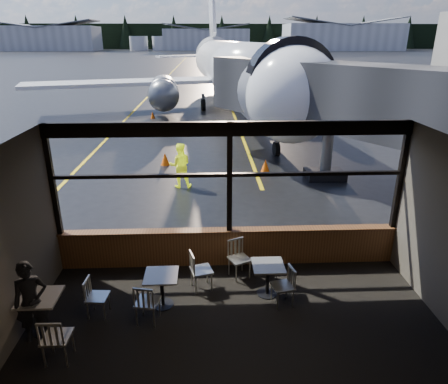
{
  "coord_description": "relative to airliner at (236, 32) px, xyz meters",
  "views": [
    {
      "loc": [
        -0.5,
        -8.5,
        5.18
      ],
      "look_at": [
        -0.08,
        1.0,
        1.5
      ],
      "focal_mm": 32.0,
      "sensor_mm": 36.0,
      "label": 1
    }
  ],
  "objects": [
    {
      "name": "hangar_right",
      "position": [
        58.32,
        156.26,
        0.43
      ],
      "size": [
        50.0,
        20.0,
        12.0
      ],
      "primitive_type": null,
      "color": "silver",
      "rests_on": "ground_plane"
    },
    {
      "name": "treeline",
      "position": [
        -1.68,
        188.26,
        0.43
      ],
      "size": [
        360.0,
        3.0,
        12.0
      ],
      "primitive_type": "cube",
      "color": "black",
      "rests_on": "ground_plane"
    },
    {
      "name": "cafe_table_left",
      "position": [
        -5.28,
        -24.0,
        -5.18
      ],
      "size": [
        0.71,
        0.71,
        0.78
      ],
      "primitive_type": null,
      "color": "#9B968F",
      "rests_on": "carpet_floor"
    },
    {
      "name": "mullion_right",
      "position": [
        2.27,
        -21.74,
        -3.37
      ],
      "size": [
        0.12,
        0.12,
        2.6
      ],
      "primitive_type": "cube",
      "color": "black",
      "rests_on": "ground"
    },
    {
      "name": "cone_wing",
      "position": [
        -5.88,
        -2.51,
        -5.34
      ],
      "size": [
        0.33,
        0.33,
        0.46
      ],
      "primitive_type": "cone",
      "color": "orange",
      "rests_on": "ground_plane"
    },
    {
      "name": "mullion_left",
      "position": [
        -5.63,
        -21.74,
        -3.37
      ],
      "size": [
        0.12,
        0.12,
        2.6
      ],
      "primitive_type": "cube",
      "color": "black",
      "rests_on": "ground"
    },
    {
      "name": "hangar_mid",
      "position": [
        -1.68,
        163.26,
        -0.57
      ],
      "size": [
        38.0,
        15.0,
        10.0
      ],
      "primitive_type": null,
      "color": "silver",
      "rests_on": "ground_plane"
    },
    {
      "name": "fuel_tank_a",
      "position": [
        -31.68,
        160.26,
        -2.57
      ],
      "size": [
        8.0,
        8.0,
        6.0
      ],
      "primitive_type": "cylinder",
      "color": "silver",
      "rests_on": "ground_plane"
    },
    {
      "name": "passenger",
      "position": [
        -5.35,
        -24.18,
        -4.78
      ],
      "size": [
        0.68,
        0.57,
        1.58
      ],
      "primitive_type": "imported",
      "rotation": [
        0.0,
        0.0,
        0.39
      ],
      "color": "black",
      "rests_on": "carpet_floor"
    },
    {
      "name": "window_transom",
      "position": [
        -1.68,
        -21.74,
        -3.27
      ],
      "size": [
        8.0,
        0.1,
        0.08
      ],
      "primitive_type": "cube",
      "color": "black",
      "rests_on": "ground"
    },
    {
      "name": "chair_near_w",
      "position": [
        -2.35,
        -22.76,
        -5.11
      ],
      "size": [
        0.62,
        0.62,
        0.92
      ],
      "primitive_type": null,
      "rotation": [
        0.0,
        0.0,
        -1.3
      ],
      "color": "beige",
      "rests_on": "carpet_floor"
    },
    {
      "name": "cafe_table_mid",
      "position": [
        -3.14,
        -23.32,
        -5.2
      ],
      "size": [
        0.67,
        0.67,
        0.73
      ],
      "primitive_type": null,
      "color": "#A59F98",
      "rests_on": "carpet_floor"
    },
    {
      "name": "hangar_left",
      "position": [
        -71.68,
        158.26,
        -0.07
      ],
      "size": [
        45.0,
        18.0,
        11.0
      ],
      "primitive_type": null,
      "color": "silver",
      "rests_on": "ground_plane"
    },
    {
      "name": "mullion_centre",
      "position": [
        -1.68,
        -21.74,
        -3.37
      ],
      "size": [
        0.12,
        0.12,
        2.6
      ],
      "primitive_type": "cube",
      "color": "black",
      "rests_on": "ground"
    },
    {
      "name": "ceiling",
      "position": [
        -1.68,
        -24.74,
        -2.07
      ],
      "size": [
        8.0,
        6.0,
        0.04
      ],
      "primitive_type": "cube",
      "color": "#38332D",
      "rests_on": "ground"
    },
    {
      "name": "jet_bridge",
      "position": [
        1.92,
        -16.24,
        -3.2
      ],
      "size": [
        8.88,
        10.85,
        4.73
      ],
      "primitive_type": null,
      "color": "#2D2D30",
      "rests_on": "ground_plane"
    },
    {
      "name": "chair_near_n",
      "position": [
        -1.48,
        -22.32,
        -5.12
      ],
      "size": [
        0.66,
        0.66,
        0.91
      ],
      "primitive_type": null,
      "rotation": [
        0.0,
        0.0,
        3.57
      ],
      "color": "#ACA79B",
      "rests_on": "carpet_floor"
    },
    {
      "name": "fuel_tank_c",
      "position": [
        -11.68,
        160.26,
        -2.57
      ],
      "size": [
        8.0,
        8.0,
        6.0
      ],
      "primitive_type": "cylinder",
      "color": "silver",
      "rests_on": "ground_plane"
    },
    {
      "name": "window_sill",
      "position": [
        -1.68,
        -21.74,
        -5.12
      ],
      "size": [
        8.0,
        0.28,
        0.9
      ],
      "primitive_type": "cube",
      "color": "#57321A",
      "rests_on": "ground"
    },
    {
      "name": "cafe_table_near",
      "position": [
        -0.93,
        -23.03,
        -5.2
      ],
      "size": [
        0.66,
        0.66,
        0.73
      ],
      "primitive_type": null,
      "color": "gray",
      "rests_on": "carpet_floor"
    },
    {
      "name": "window_header",
      "position": [
        -1.68,
        -21.74,
        -2.22
      ],
      "size": [
        8.0,
        0.18,
        0.3
      ],
      "primitive_type": "cube",
      "color": "black",
      "rests_on": "ground"
    },
    {
      "name": "carpet_floor",
      "position": [
        -1.68,
        -24.74,
        -5.56
      ],
      "size": [
        8.0,
        6.0,
        0.01
      ],
      "primitive_type": "cube",
      "color": "black",
      "rests_on": "ground"
    },
    {
      "name": "chair_near_e",
      "position": [
        -0.68,
        -23.39,
        -5.14
      ],
      "size": [
        0.56,
        0.56,
        0.86
      ],
      "primitive_type": null,
      "rotation": [
        0.0,
        0.0,
        1.78
      ],
      "color": "#A9A599",
      "rests_on": "carpet_floor"
    },
    {
      "name": "chair_mid_w",
      "position": [
        -4.38,
        -23.57,
        -5.15
      ],
      "size": [
        0.49,
        0.49,
        0.83
      ],
      "primitive_type": null,
      "rotation": [
        0.0,
        0.0,
        -1.64
      ],
      "color": "beige",
      "rests_on": "carpet_floor"
    },
    {
      "name": "fuel_tank_b",
      "position": [
        -21.68,
        160.26,
        -2.57
      ],
      "size": [
        8.0,
        8.0,
        6.0
      ],
      "primitive_type": "cylinder",
      "color": "silver",
      "rests_on": "ground_plane"
    },
    {
      "name": "cone_extra",
      "position": [
        -4.01,
        -13.45,
        -5.3
      ],
      "size": [
        0.39,
        0.39,
        0.54
      ],
      "primitive_type": "cone",
      "color": "#FF4F08",
      "rests_on": "ground_plane"
    },
    {
      "name": "cone_nose",
      "position": [
        0.2,
        -14.69,
        -5.3
      ],
      "size": [
        0.39,
        0.39,
        0.54
      ],
      "primitive_type": "cone",
      "color": "#EB5C07",
      "rests_on": "ground_plane"
    },
    {
      "name": "airliner",
      "position": [
        0.0,
        0.0,
        0.0
      ],
      "size": [
        33.52,
        39.03,
        11.14
      ],
      "primitive_type": null,
      "rotation": [
        0.0,
        0.0,
        0.09
      ],
      "color": "white",
      "rests_on": "ground_plane"
    },
    {
      "name": "chair_left_s",
      "position": [
        -4.76,
        -24.74,
        -5.1
      ],
      "size": [
        0.52,
        0.52,
        0.94
      ],
      "primitive_type": null,
      "rotation": [
        0.0,
        0.0,
        -0.02
      ],
      "color": "beige",
      "rests_on": "carpet_floor"
    },
    {
      "name": "ground_crew",
      "position": [
        -3.18,
        -16.21,
        -4.75
      ],
      "size": [
        0.85,
        0.68,
        1.65
      ],
      "primitive_type": "imported",
      "rotation": [
        0.0,
        0.0,
        3.22
      ],
      "color": "#BFF219",
      "rests_on": "ground_plane"
    },
    {
      "name": "ground_plane",
      "position": [
        -1.68,
        98.26,
        -5.57
      ],
      "size": [
        520.0,
        520.0,
        0.0
      ],
      "primitive_type": "plane",
      "color": "black",
      "rests_on": "ground"
    },
    {
      "name": "chair_mid_s",
      "position": [
        -3.37,
        -23.81,
        -5.12
      ],
      "size": [
        0.57,
        0.57,
        0.89
      ],
      "primitive_type": null,
      "rotation": [
        0.0,
        0.0,
        -0.2
      ],
      "color": "beige",
      "rests_on": "carpet_floor"
    }
  ]
}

